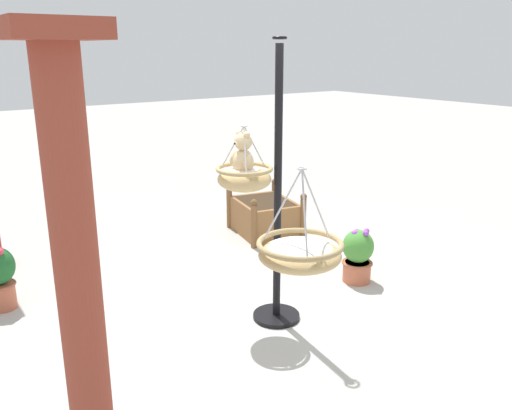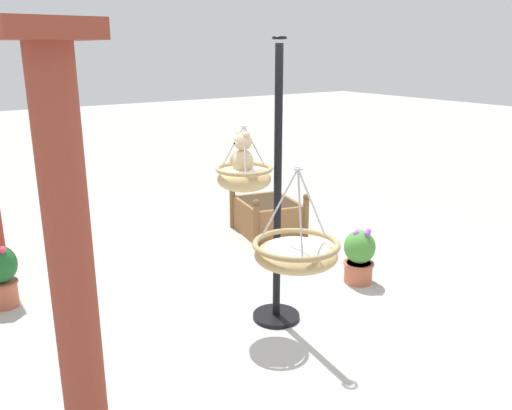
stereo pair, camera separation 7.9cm
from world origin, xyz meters
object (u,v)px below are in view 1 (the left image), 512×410
display_pole_central (277,238)px  teddy_bear (242,157)px  greenhouse_pillar_left (79,285)px  hanging_basket_left_high (300,252)px  potted_plant_fern_front (0,276)px  wooden_planter_box (265,216)px  hanging_basket_with_teddy (244,177)px  potted_plant_bushy_green (358,255)px

display_pole_central → teddy_bear: bearing=61.0°
greenhouse_pillar_left → hanging_basket_left_high: bearing=-100.1°
hanging_basket_left_high → potted_plant_fern_front: size_ratio=1.01×
teddy_bear → wooden_planter_box: 2.77m
display_pole_central → greenhouse_pillar_left: 2.28m
teddy_bear → greenhouse_pillar_left: size_ratio=0.16×
hanging_basket_with_teddy → greenhouse_pillar_left: 2.09m
greenhouse_pillar_left → potted_plant_fern_front: greenhouse_pillar_left is taller
hanging_basket_left_high → potted_plant_bushy_green: (1.30, -1.94, -0.90)m
greenhouse_pillar_left → potted_plant_bushy_green: size_ratio=4.23×
teddy_bear → potted_plant_bushy_green: 1.95m
teddy_bear → greenhouse_pillar_left: (-1.07, 1.77, -0.31)m
hanging_basket_left_high → greenhouse_pillar_left: bearing=79.9°
wooden_planter_box → potted_plant_bushy_green: wooden_planter_box is taller
hanging_basket_with_teddy → hanging_basket_left_high: (-1.31, 0.46, -0.17)m
display_pole_central → wooden_planter_box: display_pole_central is taller
hanging_basket_left_high → wooden_planter_box: size_ratio=0.60×
wooden_planter_box → potted_plant_fern_front: size_ratio=1.70×
potted_plant_fern_front → greenhouse_pillar_left: bearing=-179.6°
hanging_basket_with_teddy → teddy_bear: 0.18m
teddy_bear → greenhouse_pillar_left: 2.09m
display_pole_central → wooden_planter_box: 2.46m
teddy_bear → wooden_planter_box: teddy_bear is taller
display_pole_central → hanging_basket_left_high: bearing=148.4°
teddy_bear → potted_plant_bushy_green: size_ratio=0.66×
teddy_bear → potted_plant_fern_front: 2.66m
teddy_bear → hanging_basket_left_high: bearing=161.4°
wooden_planter_box → potted_plant_bushy_green: 1.85m
greenhouse_pillar_left → wooden_planter_box: (2.91, -3.38, -0.99)m
teddy_bear → greenhouse_pillar_left: bearing=121.1°
hanging_basket_left_high → wooden_planter_box: 3.87m
display_pole_central → potted_plant_bushy_green: display_pole_central is taller
display_pole_central → wooden_planter_box: (1.99, -1.33, -0.55)m
hanging_basket_with_teddy → greenhouse_pillar_left: greenhouse_pillar_left is taller
teddy_bear → potted_plant_bushy_green: teddy_bear is taller
display_pole_central → hanging_basket_with_teddy: (0.15, 0.25, 0.57)m
potted_plant_fern_front → potted_plant_bushy_green: potted_plant_fern_front is taller
potted_plant_bushy_green → wooden_planter_box: bearing=-3.4°
display_pole_central → potted_plant_fern_front: bearing=50.4°
display_pole_central → potted_plant_bushy_green: 1.33m
greenhouse_pillar_left → hanging_basket_with_teddy: bearing=-59.2°
wooden_planter_box → potted_plant_fern_front: 3.41m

